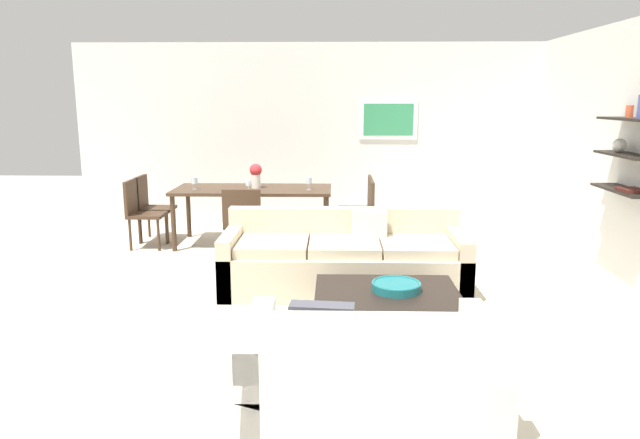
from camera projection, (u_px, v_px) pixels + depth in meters
ground_plane at (336, 300)px, 5.61m from camera, size 18.00×18.00×0.00m
back_wall_unit at (357, 135)px, 8.78m from camera, size 8.40×0.09×2.70m
right_wall_shelf_unit at (640, 154)px, 5.85m from camera, size 0.34×8.20×2.70m
sofa_beige at (344, 261)px, 5.87m from camera, size 2.40×0.90×0.78m
loveseat_white at (370, 373)px, 3.49m from camera, size 1.50×0.90×0.78m
coffee_table at (387, 315)px, 4.70m from camera, size 1.15×0.98×0.38m
decorative_bowl at (396, 286)px, 4.71m from camera, size 0.40×0.40×0.07m
dining_table at (253, 193)px, 7.64m from camera, size 2.04×0.90×0.75m
dining_chair_foot at (243, 220)px, 6.84m from camera, size 0.44×0.44×0.88m
dining_chair_right_near at (363, 210)px, 7.44m from camera, size 0.44×0.44×0.88m
dining_chair_left_near at (141, 209)px, 7.51m from camera, size 0.44×0.44×0.88m
dining_chair_left_far at (150, 203)px, 7.90m from camera, size 0.44×0.44×0.88m
dining_chair_right_far at (361, 204)px, 7.83m from camera, size 0.44×0.44×0.88m
wine_glass_foot at (248, 184)px, 7.22m from camera, size 0.06×0.06×0.16m
wine_glass_left_near at (194, 181)px, 7.51m from camera, size 0.08×0.08×0.15m
wine_glass_right_near at (309, 181)px, 7.47m from camera, size 0.08×0.08×0.16m
centerpiece_vase at (256, 174)px, 7.60m from camera, size 0.16×0.16×0.32m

